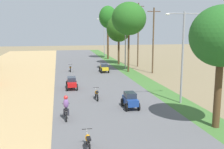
# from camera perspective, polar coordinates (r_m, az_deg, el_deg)

# --- Properties ---
(median_tree_nearest) EXTENTS (3.80, 3.80, 7.48)m
(median_tree_nearest) POSITION_cam_1_polar(r_m,az_deg,el_deg) (17.32, 22.21, 7.38)
(median_tree_nearest) COLOR #4C351E
(median_tree_nearest) RESTS_ON median_strip
(median_tree_second) EXTENTS (4.71, 4.71, 9.58)m
(median_tree_second) POSITION_cam_1_polar(r_m,az_deg,el_deg) (37.50, 3.60, 11.70)
(median_tree_second) COLOR #4C351E
(median_tree_second) RESTS_ON median_strip
(median_tree_third) EXTENTS (4.09, 4.09, 8.14)m
(median_tree_third) POSITION_cam_1_polar(r_m,az_deg,el_deg) (45.27, 1.45, 9.66)
(median_tree_third) COLOR #4C351E
(median_tree_third) RESTS_ON median_strip
(median_tree_fourth) EXTENTS (3.44, 3.44, 10.26)m
(median_tree_fourth) POSITION_cam_1_polar(r_m,az_deg,el_deg) (53.11, -0.88, 11.98)
(median_tree_fourth) COLOR #4C351E
(median_tree_fourth) RESTS_ON median_strip
(streetlamp_near) EXTENTS (3.16, 0.20, 7.37)m
(streetlamp_near) POSITION_cam_1_polar(r_m,az_deg,el_deg) (22.32, 14.75, 4.80)
(streetlamp_near) COLOR gray
(streetlamp_near) RESTS_ON median_strip
(streetlamp_mid) EXTENTS (3.16, 0.20, 7.65)m
(streetlamp_mid) POSITION_cam_1_polar(r_m,az_deg,el_deg) (40.11, 2.85, 7.45)
(streetlamp_mid) COLOR gray
(streetlamp_mid) RESTS_ON median_strip
(streetlamp_far) EXTENTS (3.16, 0.20, 8.12)m
(streetlamp_far) POSITION_cam_1_polar(r_m,az_deg,el_deg) (58.35, -1.65, 8.47)
(streetlamp_far) COLOR gray
(streetlamp_far) RESTS_ON median_strip
(utility_pole_near) EXTENTS (1.80, 0.20, 8.79)m
(utility_pole_near) POSITION_cam_1_polar(r_m,az_deg,el_deg) (36.99, 8.73, 7.31)
(utility_pole_near) COLOR brown
(utility_pole_near) RESTS_ON ground
(utility_pole_far) EXTENTS (1.80, 0.20, 9.95)m
(utility_pole_far) POSITION_cam_1_polar(r_m,az_deg,el_deg) (43.09, 5.56, 8.51)
(utility_pole_far) COLOR brown
(utility_pole_far) RESTS_ON ground
(car_hatchback_blue) EXTENTS (1.04, 2.00, 1.23)m
(car_hatchback_blue) POSITION_cam_1_polar(r_m,az_deg,el_deg) (20.78, 3.86, -5.33)
(car_hatchback_blue) COLOR navy
(car_hatchback_blue) RESTS_ON road_strip
(car_sedan_red) EXTENTS (1.10, 2.26, 1.19)m
(car_sedan_red) POSITION_cam_1_polar(r_m,az_deg,el_deg) (27.48, -8.55, -1.65)
(car_sedan_red) COLOR red
(car_sedan_red) RESTS_ON road_strip
(car_sedan_yellow) EXTENTS (1.10, 2.26, 1.19)m
(car_sedan_yellow) POSITION_cam_1_polar(r_m,az_deg,el_deg) (37.30, -1.69, 1.51)
(car_sedan_yellow) COLOR gold
(car_sedan_yellow) RESTS_ON road_strip
(motorbike_ahead_second) EXTENTS (0.54, 1.80, 0.94)m
(motorbike_ahead_second) POSITION_cam_1_polar(r_m,az_deg,el_deg) (14.06, -5.08, -13.72)
(motorbike_ahead_second) COLOR black
(motorbike_ahead_second) RESTS_ON road_strip
(motorbike_ahead_third) EXTENTS (0.54, 1.80, 1.66)m
(motorbike_ahead_third) POSITION_cam_1_polar(r_m,az_deg,el_deg) (18.56, -9.71, -6.97)
(motorbike_ahead_third) COLOR black
(motorbike_ahead_third) RESTS_ON road_strip
(motorbike_ahead_fourth) EXTENTS (0.54, 1.80, 0.94)m
(motorbike_ahead_fourth) POSITION_cam_1_polar(r_m,az_deg,el_deg) (23.34, -3.28, -4.05)
(motorbike_ahead_fourth) COLOR black
(motorbike_ahead_fourth) RESTS_ON road_strip
(motorbike_ahead_fifth) EXTENTS (0.54, 1.80, 0.94)m
(motorbike_ahead_fifth) POSITION_cam_1_polar(r_m,az_deg,el_deg) (38.40, -8.80, 1.38)
(motorbike_ahead_fifth) COLOR black
(motorbike_ahead_fifth) RESTS_ON road_strip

